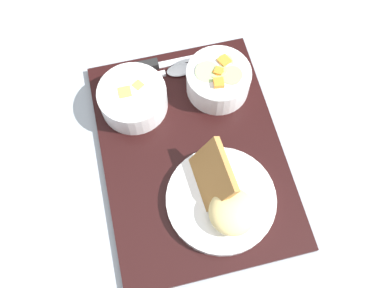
{
  "coord_description": "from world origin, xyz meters",
  "views": [
    {
      "loc": [
        0.28,
        -0.04,
        0.69
      ],
      "look_at": [
        0.0,
        0.0,
        0.04
      ],
      "focal_mm": 38.0,
      "sensor_mm": 36.0,
      "label": 1
    }
  ],
  "objects_px": {
    "bowl_soup": "(133,98)",
    "knife": "(152,65)",
    "plate_main": "(223,200)",
    "bowl_salad": "(218,79)",
    "spoon": "(165,73)"
  },
  "relations": [
    {
      "from": "bowl_soup",
      "to": "knife",
      "type": "bearing_deg",
      "value": 152.95
    },
    {
      "from": "bowl_soup",
      "to": "plate_main",
      "type": "xyz_separation_m",
      "value": [
        0.21,
        0.13,
        -0.01
      ]
    },
    {
      "from": "bowl_soup",
      "to": "knife",
      "type": "xyz_separation_m",
      "value": [
        -0.08,
        0.04,
        -0.02
      ]
    },
    {
      "from": "bowl_salad",
      "to": "plate_main",
      "type": "height_order",
      "value": "plate_main"
    },
    {
      "from": "bowl_salad",
      "to": "spoon",
      "type": "bearing_deg",
      "value": -114.6
    },
    {
      "from": "plate_main",
      "to": "knife",
      "type": "distance_m",
      "value": 0.31
    },
    {
      "from": "bowl_salad",
      "to": "plate_main",
      "type": "xyz_separation_m",
      "value": [
        0.23,
        -0.03,
        -0.01
      ]
    },
    {
      "from": "plate_main",
      "to": "spoon",
      "type": "bearing_deg",
      "value": -165.7
    },
    {
      "from": "bowl_salad",
      "to": "spoon",
      "type": "height_order",
      "value": "bowl_salad"
    },
    {
      "from": "bowl_salad",
      "to": "spoon",
      "type": "distance_m",
      "value": 0.11
    },
    {
      "from": "knife",
      "to": "spoon",
      "type": "relative_size",
      "value": 1.09
    },
    {
      "from": "bowl_soup",
      "to": "knife",
      "type": "height_order",
      "value": "bowl_soup"
    },
    {
      "from": "knife",
      "to": "bowl_salad",
      "type": "bearing_deg",
      "value": -34.96
    },
    {
      "from": "bowl_soup",
      "to": "spoon",
      "type": "xyz_separation_m",
      "value": [
        -0.06,
        0.06,
        -0.02
      ]
    },
    {
      "from": "bowl_salad",
      "to": "knife",
      "type": "relative_size",
      "value": 0.69
    }
  ]
}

